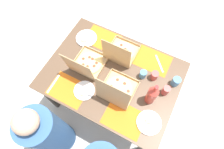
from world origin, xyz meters
name	(u,v)px	position (x,y,z in m)	size (l,w,h in m)	color
ground_plane	(112,97)	(0.00, 0.00, 0.00)	(6.00, 6.00, 0.00)	beige
dining_table	(112,79)	(0.00, 0.00, 0.62)	(1.31, 0.97, 0.73)	#3F3328
placemat_near_left	(152,60)	(-0.29, -0.33, 0.73)	(0.36, 0.26, 0.00)	orange
placemat_near_right	(102,39)	(0.29, -0.33, 0.73)	(0.36, 0.26, 0.00)	orange
placemat_far_left	(124,118)	(-0.29, 0.33, 0.73)	(0.36, 0.26, 0.00)	orange
placemat_far_right	(68,90)	(0.29, 0.33, 0.73)	(0.36, 0.26, 0.00)	orange
pizza_box_center	(117,90)	(-0.13, 0.14, 0.78)	(0.31, 0.31, 0.34)	tan
pizza_box_corner_left	(121,52)	(0.02, -0.25, 0.78)	(0.29, 0.31, 0.33)	tan
pizza_box_corner_right	(87,64)	(0.26, 0.03, 0.78)	(0.30, 0.34, 0.33)	tan
plate_far_right	(84,91)	(0.15, 0.28, 0.74)	(0.20, 0.20, 0.03)	white
plate_middle	(149,122)	(-0.50, 0.26, 0.74)	(0.22, 0.22, 0.03)	white
plate_far_left	(86,38)	(0.45, -0.25, 0.74)	(0.23, 0.23, 0.03)	white
soda_bottle	(152,95)	(-0.42, 0.07, 0.86)	(0.09, 0.09, 0.32)	#B2382D
cup_red	(166,90)	(-0.52, -0.06, 0.79)	(0.07, 0.07, 0.11)	#BF4742
cup_clear_right	(154,76)	(-0.38, -0.16, 0.78)	(0.07, 0.07, 0.09)	#BF4742
cup_spare	(176,82)	(-0.58, -0.19, 0.78)	(0.08, 0.08, 0.10)	teal
cup_dark	(143,74)	(-0.27, -0.12, 0.78)	(0.07, 0.07, 0.09)	teal
knife_by_near_left	(53,84)	(0.46, 0.35, 0.73)	(0.21, 0.02, 0.01)	#B7B7BC
knife_by_far_right	(159,64)	(-0.37, -0.33, 0.73)	(0.21, 0.02, 0.01)	#B7B7BC
diner_right_seat	(50,132)	(0.29, 0.74, 0.52)	(0.32, 0.32, 1.16)	#33598C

